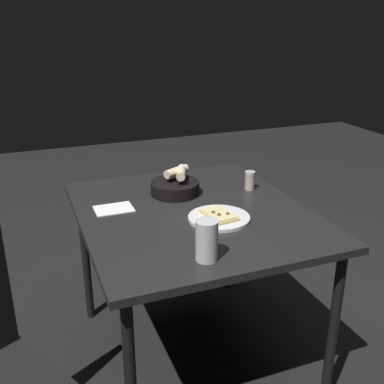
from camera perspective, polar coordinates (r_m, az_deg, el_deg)
ground at (r=2.32m, az=0.11°, el=-19.39°), size 8.00×8.00×0.00m
dining_table at (r=1.95m, az=0.12°, el=-4.04°), size 0.93×1.06×0.74m
pizza_plate at (r=1.84m, az=3.38°, el=-3.15°), size 0.25×0.25×0.04m
bread_basket at (r=2.10m, az=-2.11°, el=0.75°), size 0.22×0.22×0.12m
beer_glass at (r=1.53m, az=1.84°, el=-6.33°), size 0.08×0.08×0.14m
pepper_shaker at (r=2.16m, az=7.20°, el=1.31°), size 0.05×0.05×0.09m
napkin at (r=1.97m, az=-9.70°, el=-2.08°), size 0.16×0.12×0.00m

